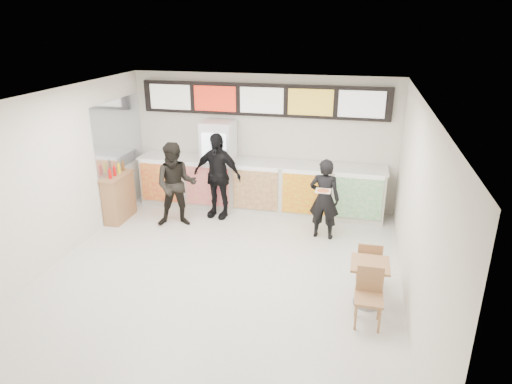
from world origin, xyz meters
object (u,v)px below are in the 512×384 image
(drinks_fridge, at_px, (219,165))
(customer_left, at_px, (176,185))
(service_counter, at_px, (259,186))
(cafe_table, at_px, (369,276))
(condiment_ledge, at_px, (119,197))
(customer_mid, at_px, (217,176))
(customer_main, at_px, (324,199))

(drinks_fridge, height_order, customer_left, drinks_fridge)
(drinks_fridge, xyz_separation_m, customer_left, (-0.55, -1.22, -0.11))
(service_counter, relative_size, cafe_table, 3.86)
(condiment_ledge, bearing_deg, service_counter, 23.14)
(drinks_fridge, height_order, condiment_ledge, drinks_fridge)
(service_counter, height_order, customer_left, customer_left)
(customer_mid, bearing_deg, drinks_fridge, 112.00)
(customer_mid, distance_m, condiment_ledge, 2.16)
(customer_left, height_order, condiment_ledge, customer_left)
(customer_left, xyz_separation_m, cafe_table, (3.91, -2.07, -0.40))
(drinks_fridge, distance_m, customer_main, 2.73)
(customer_main, xyz_separation_m, condiment_ledge, (-4.38, -0.11, -0.30))
(customer_mid, bearing_deg, service_counter, 43.57)
(customer_mid, height_order, condiment_ledge, customer_mid)
(customer_main, relative_size, customer_left, 0.91)
(customer_mid, relative_size, condiment_ledge, 1.55)
(service_counter, height_order, customer_mid, customer_mid)
(service_counter, distance_m, condiment_ledge, 3.07)
(customer_left, relative_size, customer_mid, 0.95)
(drinks_fridge, xyz_separation_m, customer_mid, (0.13, -0.57, -0.06))
(cafe_table, bearing_deg, drinks_fridge, 135.64)
(customer_left, bearing_deg, condiment_ledge, 163.38)
(drinks_fridge, bearing_deg, service_counter, -0.99)
(service_counter, height_order, cafe_table, service_counter)
(customer_left, height_order, cafe_table, customer_left)
(drinks_fridge, relative_size, cafe_table, 1.39)
(service_counter, bearing_deg, condiment_ledge, -156.86)
(service_counter, xyz_separation_m, customer_mid, (-0.80, -0.56, 0.37))
(customer_mid, bearing_deg, condiment_ledge, -153.42)
(service_counter, relative_size, customer_left, 3.10)
(customer_left, relative_size, condiment_ledge, 1.48)
(drinks_fridge, xyz_separation_m, customer_main, (2.49, -1.11, -0.19))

